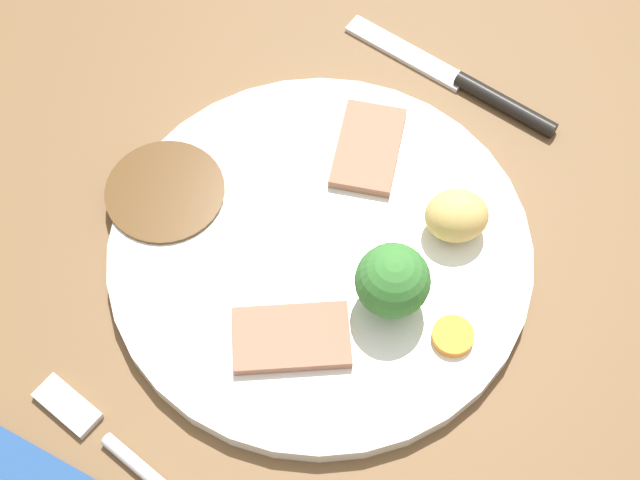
{
  "coord_description": "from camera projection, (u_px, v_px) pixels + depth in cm",
  "views": [
    {
      "loc": [
        -25.69,
        -15.56,
        63.62
      ],
      "look_at": [
        0.78,
        2.33,
        6.0
      ],
      "focal_mm": 54.68,
      "sensor_mm": 36.0,
      "label": 1
    }
  ],
  "objects": [
    {
      "name": "dining_table",
      "position": [
        341.0,
        293.0,
        0.69
      ],
      "size": [
        120.0,
        84.0,
        3.6
      ],
      "primitive_type": "cube",
      "color": "brown",
      "rests_on": "ground"
    },
    {
      "name": "dinner_plate",
      "position": [
        320.0,
        252.0,
        0.67
      ],
      "size": [
        29.26,
        29.26,
        1.4
      ],
      "primitive_type": "cylinder",
      "color": "white",
      "rests_on": "dining_table"
    },
    {
      "name": "gravy_pool",
      "position": [
        165.0,
        191.0,
        0.69
      ],
      "size": [
        8.51,
        8.51,
        0.3
      ],
      "primitive_type": "cylinder",
      "color": "#563819",
      "rests_on": "dinner_plate"
    },
    {
      "name": "meat_slice_main",
      "position": [
        368.0,
        148.0,
        0.7
      ],
      "size": [
        8.53,
        6.91,
        0.8
      ],
      "primitive_type": "cube",
      "rotation": [
        0.0,
        0.0,
        3.53
      ],
      "color": "#9E664C",
      "rests_on": "dinner_plate"
    },
    {
      "name": "meat_slice_under",
      "position": [
        291.0,
        337.0,
        0.63
      ],
      "size": [
        8.2,
        8.74,
        0.8
      ],
      "primitive_type": "cube",
      "rotation": [
        0.0,
        0.0,
        2.23
      ],
      "color": "#9E664C",
      "rests_on": "dinner_plate"
    },
    {
      "name": "roast_potato_left",
      "position": [
        457.0,
        216.0,
        0.66
      ],
      "size": [
        5.59,
        5.73,
        3.59
      ],
      "primitive_type": "ellipsoid",
      "rotation": [
        0.0,
        0.0,
        2.21
      ],
      "color": "#D8B260",
      "rests_on": "dinner_plate"
    },
    {
      "name": "carrot_coin_front",
      "position": [
        453.0,
        336.0,
        0.63
      ],
      "size": [
        2.77,
        2.77,
        0.67
      ],
      "primitive_type": "cylinder",
      "color": "orange",
      "rests_on": "dinner_plate"
    },
    {
      "name": "broccoli_floret",
      "position": [
        390.0,
        285.0,
        0.62
      ],
      "size": [
        4.93,
        4.93,
        5.45
      ],
      "color": "#8CB766",
      "rests_on": "dinner_plate"
    },
    {
      "name": "fork",
      "position": [
        121.0,
        452.0,
        0.61
      ],
      "size": [
        2.7,
        15.32,
        0.9
      ],
      "rotation": [
        0.0,
        0.0,
        1.49
      ],
      "color": "silver",
      "rests_on": "dining_table"
    },
    {
      "name": "knife",
      "position": [
        468.0,
        85.0,
        0.75
      ],
      "size": [
        2.09,
        18.54,
        1.2
      ],
      "rotation": [
        0.0,
        0.0,
        1.54
      ],
      "color": "black",
      "rests_on": "dining_table"
    }
  ]
}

